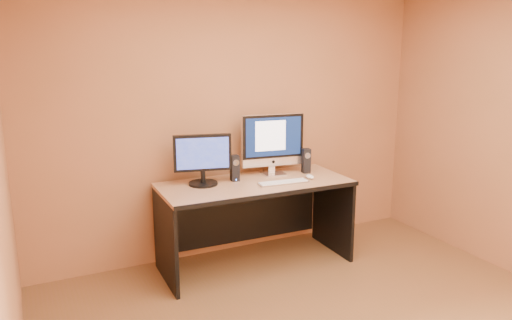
% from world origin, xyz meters
% --- Properties ---
extents(walls, '(4.00, 4.00, 2.60)m').
position_xyz_m(walls, '(0.00, 0.00, 1.30)').
color(walls, '#9E623F').
rests_on(walls, ground).
extents(desk, '(1.74, 0.79, 0.80)m').
position_xyz_m(desk, '(-0.01, 1.55, 0.40)').
color(desk, '#AA7855').
rests_on(desk, ground).
extents(imac, '(0.64, 0.30, 0.59)m').
position_xyz_m(imac, '(0.27, 1.73, 1.09)').
color(imac, silver).
rests_on(imac, desk).
extents(second_monitor, '(0.56, 0.37, 0.45)m').
position_xyz_m(second_monitor, '(-0.46, 1.68, 1.02)').
color(second_monitor, black).
rests_on(second_monitor, desk).
extents(speaker_left, '(0.08, 0.08, 0.24)m').
position_xyz_m(speaker_left, '(-0.15, 1.68, 0.91)').
color(speaker_left, black).
rests_on(speaker_left, desk).
extents(speaker_right, '(0.09, 0.09, 0.24)m').
position_xyz_m(speaker_right, '(0.59, 1.65, 0.91)').
color(speaker_right, black).
rests_on(speaker_right, desk).
extents(keyboard, '(0.47, 0.16, 0.02)m').
position_xyz_m(keyboard, '(0.20, 1.41, 0.81)').
color(keyboard, '#BCBCC1').
rests_on(keyboard, desk).
extents(mouse, '(0.07, 0.11, 0.04)m').
position_xyz_m(mouse, '(0.51, 1.44, 0.82)').
color(mouse, white).
rests_on(mouse, desk).
extents(cable_a, '(0.05, 0.23, 0.01)m').
position_xyz_m(cable_a, '(0.33, 1.79, 0.80)').
color(cable_a, black).
rests_on(cable_a, desk).
extents(cable_b, '(0.08, 0.18, 0.01)m').
position_xyz_m(cable_b, '(0.23, 1.86, 0.80)').
color(cable_b, black).
rests_on(cable_b, desk).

